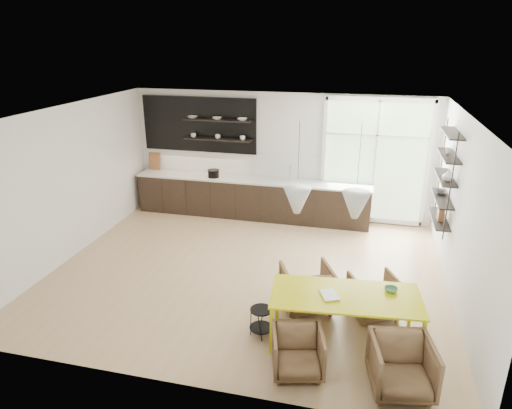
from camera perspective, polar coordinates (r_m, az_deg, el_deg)
name	(u,v)px	position (r m, az deg, el deg)	size (l,w,h in m)	color
room	(291,181)	(8.80, 4.36, 2.99)	(7.02, 6.01, 2.91)	tan
kitchen_run	(248,192)	(10.80, -1.02, 1.56)	(5.54, 0.69, 2.75)	black
right_shelving	(445,180)	(8.83, 22.57, 2.81)	(0.26, 1.22, 1.90)	black
dining_table	(346,298)	(6.51, 11.13, -11.44)	(2.12, 1.12, 0.75)	#CEC709
armchair_back_left	(307,288)	(7.35, 6.40, -10.27)	(0.75, 0.78, 0.71)	brown
armchair_back_right	(374,296)	(7.39, 14.55, -10.98)	(0.68, 0.70, 0.64)	brown
armchair_front_left	(298,352)	(6.13, 5.23, -17.89)	(0.64, 0.66, 0.60)	brown
armchair_front_right	(402,366)	(6.09, 17.76, -18.71)	(0.72, 0.74, 0.68)	brown
wire_stool	(261,318)	(6.74, 0.65, -14.04)	(0.34, 0.34, 0.43)	black
table_book	(322,296)	(6.39, 8.22, -11.23)	(0.22, 0.29, 0.03)	white
table_bowl	(391,290)	(6.70, 16.52, -10.17)	(0.18, 0.18, 0.06)	#4B8557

